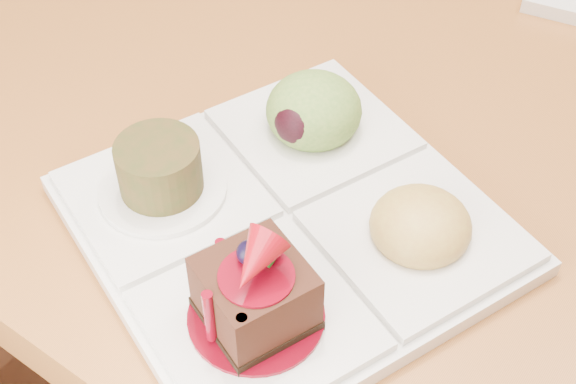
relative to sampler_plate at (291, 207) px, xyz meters
The scene contains 2 objects.
ground 1.07m from the sampler_plate, 89.13° to the left, with size 6.00×6.00×0.00m, color brown.
sampler_plate is the anchor object (origin of this frame).
Camera 1 is at (0.18, -1.02, 1.13)m, focal length 50.00 mm.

